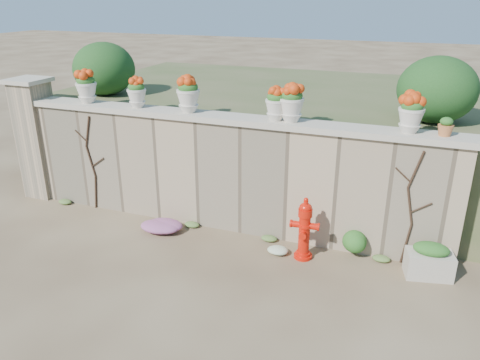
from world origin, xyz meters
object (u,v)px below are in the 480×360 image
at_px(urn_pot_0, 86,87).
at_px(terracotta_pot, 446,128).
at_px(fire_hydrant, 304,228).
at_px(planter_box, 429,261).

height_order(urn_pot_0, terracotta_pot, urn_pot_0).
height_order(fire_hydrant, terracotta_pot, terracotta_pot).
bearing_deg(fire_hydrant, terracotta_pot, 14.88).
bearing_deg(terracotta_pot, urn_pot_0, -180.00).
distance_m(fire_hydrant, terracotta_pot, 2.59).
height_order(planter_box, urn_pot_0, urn_pot_0).
bearing_deg(terracotta_pot, planter_box, -83.42).
relative_size(fire_hydrant, terracotta_pot, 3.97).
distance_m(planter_box, urn_pot_0, 6.72).
relative_size(fire_hydrant, urn_pot_0, 1.74).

